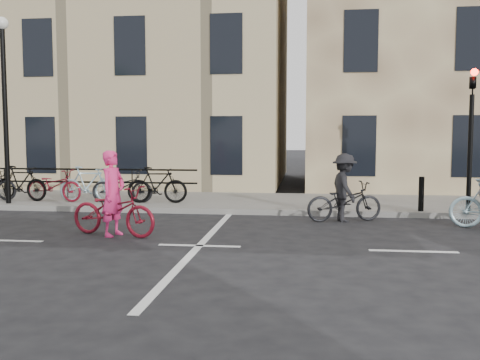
# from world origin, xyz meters

# --- Properties ---
(ground) EXTENTS (120.00, 120.00, 0.00)m
(ground) POSITION_xyz_m (0.00, 0.00, 0.00)
(ground) COLOR black
(ground) RESTS_ON ground
(sidewalk) EXTENTS (46.00, 4.00, 0.15)m
(sidewalk) POSITION_xyz_m (-4.00, 6.00, 0.07)
(sidewalk) COLOR slate
(sidewalk) RESTS_ON ground
(building_west) EXTENTS (20.00, 10.00, 10.00)m
(building_west) POSITION_xyz_m (-9.00, 13.00, 5.15)
(building_west) COLOR tan
(building_west) RESTS_ON sidewalk
(traffic_light) EXTENTS (0.18, 0.30, 3.90)m
(traffic_light) POSITION_xyz_m (6.20, 4.34, 2.45)
(traffic_light) COLOR black
(traffic_light) RESTS_ON sidewalk
(lamp_post) EXTENTS (0.36, 0.36, 5.28)m
(lamp_post) POSITION_xyz_m (-6.50, 4.40, 3.49)
(lamp_post) COLOR black
(lamp_post) RESTS_ON sidewalk
(bollard_east) EXTENTS (0.14, 0.14, 0.90)m
(bollard_east) POSITION_xyz_m (5.00, 4.25, 0.60)
(bollard_east) COLOR black
(bollard_east) RESTS_ON sidewalk
(parked_bikes) EXTENTS (7.25, 1.23, 1.05)m
(parked_bikes) POSITION_xyz_m (-4.92, 5.04, 0.65)
(parked_bikes) COLOR black
(parked_bikes) RESTS_ON sidewalk
(cyclist_pink) EXTENTS (2.14, 1.22, 1.81)m
(cyclist_pink) POSITION_xyz_m (-2.01, 0.79, 0.63)
(cyclist_pink) COLOR maroon
(cyclist_pink) RESTS_ON ground
(cyclist_dark) EXTENTS (1.99, 1.21, 1.68)m
(cyclist_dark) POSITION_xyz_m (2.97, 3.28, 0.66)
(cyclist_dark) COLOR black
(cyclist_dark) RESTS_ON ground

